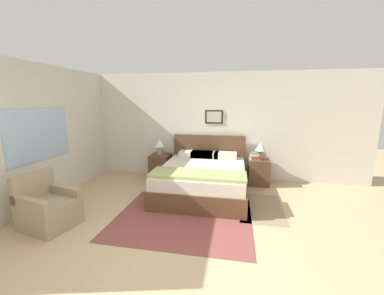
% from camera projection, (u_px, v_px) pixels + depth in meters
% --- Properties ---
extents(ground_plane, '(16.00, 16.00, 0.00)m').
position_uv_depth(ground_plane, '(164.00, 257.00, 2.95)').
color(ground_plane, tan).
extents(wall_back, '(7.82, 0.09, 2.60)m').
position_uv_depth(wall_back, '(203.00, 126.00, 5.88)').
color(wall_back, beige).
rests_on(wall_back, ground_plane).
extents(wall_left, '(0.08, 5.67, 2.60)m').
position_uv_depth(wall_left, '(57.00, 132.00, 4.76)').
color(wall_left, beige).
rests_on(wall_left, ground_plane).
extents(area_rug_main, '(2.24, 1.89, 0.01)m').
position_uv_depth(area_rug_main, '(183.00, 217.00, 3.94)').
color(area_rug_main, brown).
rests_on(area_rug_main, ground_plane).
extents(area_rug_bedside, '(0.77, 1.28, 0.01)m').
position_uv_depth(area_rug_bedside, '(261.00, 207.00, 4.31)').
color(area_rug_bedside, '#897556').
rests_on(area_rug_bedside, ground_plane).
extents(bed, '(1.77, 2.10, 1.10)m').
position_uv_depth(bed, '(203.00, 178.00, 4.97)').
color(bed, brown).
rests_on(bed, ground_plane).
extents(armchair, '(0.84, 0.78, 0.84)m').
position_uv_depth(armchair, '(47.00, 208.00, 3.64)').
color(armchair, '#998466').
rests_on(armchair, ground_plane).
extents(nightstand_near_window, '(0.47, 0.53, 0.60)m').
position_uv_depth(nightstand_near_window, '(160.00, 166.00, 5.94)').
color(nightstand_near_window, brown).
rests_on(nightstand_near_window, ground_plane).
extents(nightstand_by_door, '(0.47, 0.53, 0.60)m').
position_uv_depth(nightstand_by_door, '(258.00, 171.00, 5.50)').
color(nightstand_by_door, brown).
rests_on(nightstand_by_door, ground_plane).
extents(table_lamp_near_window, '(0.24, 0.24, 0.39)m').
position_uv_depth(table_lamp_near_window, '(159.00, 145.00, 5.83)').
color(table_lamp_near_window, gray).
rests_on(table_lamp_near_window, nightstand_near_window).
extents(table_lamp_by_door, '(0.24, 0.24, 0.39)m').
position_uv_depth(table_lamp_by_door, '(261.00, 148.00, 5.38)').
color(table_lamp_by_door, gray).
rests_on(table_lamp_by_door, nightstand_by_door).
extents(book_thick_bottom, '(0.25, 0.26, 0.04)m').
position_uv_depth(book_thick_bottom, '(255.00, 158.00, 5.41)').
color(book_thick_bottom, beige).
rests_on(book_thick_bottom, nightstand_by_door).
extents(book_hardcover_middle, '(0.26, 0.29, 0.03)m').
position_uv_depth(book_hardcover_middle, '(255.00, 157.00, 5.40)').
color(book_hardcover_middle, '#B7332D').
rests_on(book_hardcover_middle, book_thick_bottom).
extents(book_novel_upper, '(0.21, 0.22, 0.03)m').
position_uv_depth(book_novel_upper, '(255.00, 156.00, 5.39)').
color(book_novel_upper, '#4C7551').
rests_on(book_novel_upper, book_hardcover_middle).
extents(book_slim_near_top, '(0.22, 0.22, 0.03)m').
position_uv_depth(book_slim_near_top, '(255.00, 154.00, 5.39)').
color(book_slim_near_top, silver).
rests_on(book_slim_near_top, book_novel_upper).
extents(book_paperback_top, '(0.21, 0.23, 0.03)m').
position_uv_depth(book_paperback_top, '(255.00, 153.00, 5.38)').
color(book_paperback_top, '#4C7551').
rests_on(book_paperback_top, book_slim_near_top).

